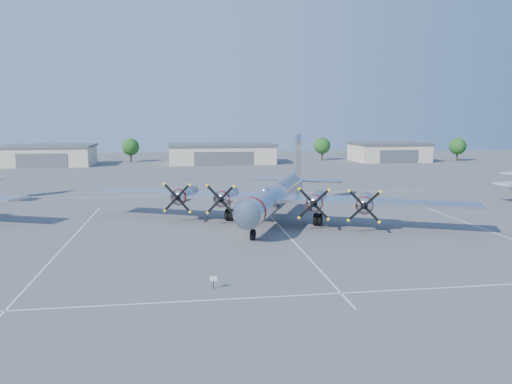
{
  "coord_description": "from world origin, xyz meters",
  "views": [
    {
      "loc": [
        -10.74,
        -54.0,
        11.99
      ],
      "look_at": [
        -1.92,
        5.32,
        3.2
      ],
      "focal_mm": 35.0,
      "sensor_mm": 36.0,
      "label": 1
    }
  ],
  "objects": [
    {
      "name": "hangar_west",
      "position": [
        -45.0,
        81.96,
        2.71
      ],
      "size": [
        22.6,
        14.6,
        5.4
      ],
      "color": "beige",
      "rests_on": "ground"
    },
    {
      "name": "ground",
      "position": [
        0.0,
        0.0,
        0.0
      ],
      "size": [
        260.0,
        260.0,
        0.0
      ],
      "primitive_type": "plane",
      "color": "#565659",
      "rests_on": "ground"
    },
    {
      "name": "main_bomber_b29",
      "position": [
        0.33,
        3.71,
        0.0
      ],
      "size": [
        53.25,
        46.04,
        9.89
      ],
      "primitive_type": null,
      "rotation": [
        0.0,
        0.0,
        -0.42
      ],
      "color": "silver",
      "rests_on": "ground"
    },
    {
      "name": "hangar_east",
      "position": [
        48.0,
        81.96,
        2.71
      ],
      "size": [
        20.6,
        14.6,
        5.4
      ],
      "color": "beige",
      "rests_on": "ground"
    },
    {
      "name": "parking_lines",
      "position": [
        0.0,
        -1.75,
        0.01
      ],
      "size": [
        60.0,
        50.08,
        0.01
      ],
      "color": "silver",
      "rests_on": "ground"
    },
    {
      "name": "hangar_center",
      "position": [
        0.0,
        81.96,
        2.71
      ],
      "size": [
        28.6,
        14.6,
        5.4
      ],
      "color": "beige",
      "rests_on": "ground"
    },
    {
      "name": "tree_east",
      "position": [
        30.0,
        88.0,
        4.22
      ],
      "size": [
        4.8,
        4.8,
        6.64
      ],
      "color": "#382619",
      "rests_on": "ground"
    },
    {
      "name": "tree_west",
      "position": [
        -25.0,
        90.0,
        4.22
      ],
      "size": [
        4.8,
        4.8,
        6.64
      ],
      "color": "#382619",
      "rests_on": "ground"
    },
    {
      "name": "tree_far_east",
      "position": [
        68.0,
        80.0,
        4.22
      ],
      "size": [
        4.8,
        4.8,
        6.64
      ],
      "color": "#382619",
      "rests_on": "ground"
    },
    {
      "name": "info_placard",
      "position": [
        -8.71,
        -19.81,
        0.67
      ],
      "size": [
        0.5,
        0.09,
        0.95
      ],
      "rotation": [
        0.0,
        0.0,
        -0.12
      ],
      "color": "black",
      "rests_on": "ground"
    }
  ]
}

